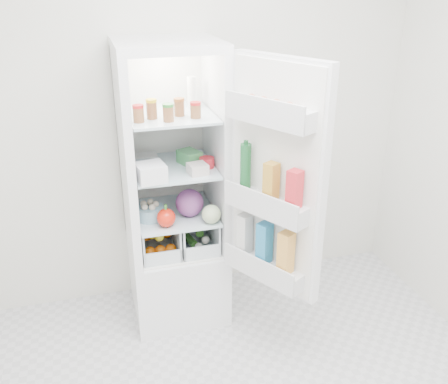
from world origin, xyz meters
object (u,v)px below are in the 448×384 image
object	(u,v)px
refrigerator	(174,219)
fridge_door	(274,186)
mushroom_bowl	(150,213)
red_cabbage	(190,203)

from	to	relation	value
refrigerator	fridge_door	xyz separation A→B (m)	(0.45, -0.60, 0.43)
refrigerator	mushroom_bowl	xyz separation A→B (m)	(-0.17, -0.11, 0.12)
red_cabbage	refrigerator	bearing A→B (deg)	120.22
refrigerator	red_cabbage	distance (m)	0.23
red_cabbage	fridge_door	size ratio (longest dim) A/B	0.13
fridge_door	red_cabbage	bearing A→B (deg)	8.98
refrigerator	mushroom_bowl	distance (m)	0.23
refrigerator	red_cabbage	size ratio (longest dim) A/B	10.40
red_cabbage	fridge_door	bearing A→B (deg)	-51.17
red_cabbage	fridge_door	world-z (taller)	fridge_door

